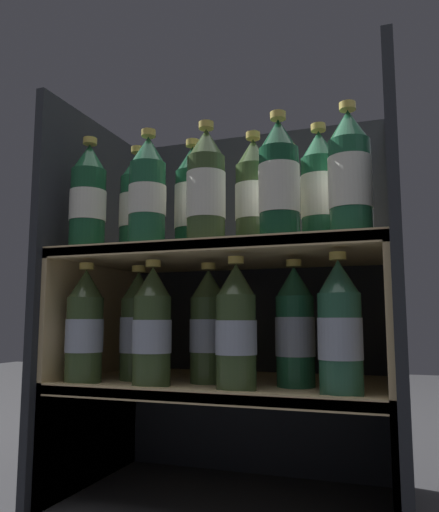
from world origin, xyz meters
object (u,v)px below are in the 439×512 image
object	(u,v)px
bottle_upper_back_2	(254,196)
bottle_lower_front_0	(85,328)
bottle_upper_back_1	(192,201)
bottle_upper_back_3	(320,190)
bottle_upper_front_0	(88,199)
bottle_lower_back_2	(295,329)
bottle_upper_front_4	(350,176)
bottle_upper_back_0	(137,205)
bottle_lower_front_2	(236,329)
bottle_lower_back_0	(138,328)
bottle_lower_back_1	(208,328)
bottle_upper_front_1	(147,194)
bottle_lower_front_3	(340,330)
bottle_upper_front_2	(207,189)
bottle_upper_front_3	(279,182)
bottle_lower_front_1	(152,328)

from	to	relation	value
bottle_upper_back_2	bottle_lower_front_0	distance (m)	0.46
bottle_lower_front_0	bottle_upper_back_1	bearing A→B (deg)	22.49
bottle_upper_back_2	bottle_upper_back_3	world-z (taller)	same
bottle_upper_front_0	bottle_lower_back_2	size ratio (longest dim) A/B	1.00
bottle_upper_front_4	bottle_upper_back_1	xyz separation A→B (m)	(-0.35, 0.09, -0.00)
bottle_upper_back_0	bottle_upper_back_1	xyz separation A→B (m)	(0.14, 0.00, -0.00)
bottle_lower_front_2	bottle_lower_back_0	size ratio (longest dim) A/B	1.00
bottle_upper_front_0	bottle_upper_back_1	world-z (taller)	same
bottle_upper_back_2	bottle_lower_back_1	bearing A→B (deg)	180.00
bottle_upper_back_3	bottle_lower_back_2	bearing A→B (deg)	180.00
bottle_upper_front_1	bottle_upper_back_0	size ratio (longest dim) A/B	1.00
bottle_lower_back_0	bottle_upper_back_1	bearing A→B (deg)	-0.00
bottle_lower_back_0	bottle_lower_back_1	bearing A→B (deg)	-0.00
bottle_upper_back_2	bottle_lower_front_0	world-z (taller)	bottle_upper_back_2
bottle_upper_front_1	bottle_upper_back_3	size ratio (longest dim) A/B	1.00
bottle_upper_back_2	bottle_lower_front_2	world-z (taller)	bottle_upper_back_2
bottle_lower_front_0	bottle_lower_front_3	xyz separation A→B (m)	(0.53, 0.00, -0.00)
bottle_upper_front_2	bottle_lower_back_2	size ratio (longest dim) A/B	1.00
bottle_lower_front_0	bottle_lower_back_1	size ratio (longest dim) A/B	1.00
bottle_upper_front_2	bottle_upper_back_3	bearing A→B (deg)	22.04
bottle_upper_front_0	bottle_lower_back_1	xyz separation A→B (m)	(0.25, 0.09, -0.28)
bottle_upper_front_3	bottle_lower_front_1	world-z (taller)	bottle_upper_front_3
bottle_upper_front_1	bottle_upper_front_4	xyz separation A→B (m)	(0.42, 0.00, -0.00)
bottle_upper_front_1	bottle_upper_back_1	distance (m)	0.11
bottle_upper_back_1	bottle_lower_front_0	world-z (taller)	bottle_upper_back_1
bottle_lower_front_1	bottle_upper_front_2	bearing A→B (deg)	0.00
bottle_upper_front_4	bottle_upper_back_1	size ratio (longest dim) A/B	1.00
bottle_lower_front_0	bottle_lower_back_1	xyz separation A→B (m)	(0.25, 0.09, 0.00)
bottle_upper_back_0	bottle_lower_front_2	world-z (taller)	bottle_upper_back_0
bottle_upper_front_0	bottle_lower_front_2	distance (m)	0.44
bottle_upper_front_0	bottle_lower_front_1	distance (m)	0.33
bottle_upper_back_3	bottle_lower_front_3	size ratio (longest dim) A/B	1.00
bottle_upper_back_0	bottle_lower_front_3	distance (m)	0.55
bottle_upper_front_3	bottle_upper_back_2	size ratio (longest dim) A/B	1.00
bottle_lower_front_2	bottle_upper_front_1	bearing A→B (deg)	180.00
bottle_upper_front_3	bottle_lower_front_1	size ratio (longest dim) A/B	1.00
bottle_lower_front_0	bottle_lower_back_1	world-z (taller)	same
bottle_upper_front_2	bottle_lower_front_1	bearing A→B (deg)	180.00
bottle_upper_front_1	bottle_lower_back_0	world-z (taller)	bottle_upper_front_1
bottle_lower_front_2	bottle_lower_front_3	bearing A→B (deg)	0.00
bottle_upper_front_3	bottle_lower_back_1	distance (m)	0.34
bottle_upper_front_1	bottle_upper_front_3	bearing A→B (deg)	0.00
bottle_upper_front_1	bottle_upper_front_2	bearing A→B (deg)	0.00
bottle_upper_front_4	bottle_upper_back_0	distance (m)	0.50
bottle_lower_front_2	bottle_lower_front_3	xyz separation A→B (m)	(0.19, 0.00, -0.00)
bottle_lower_front_2	bottle_upper_back_1	bearing A→B (deg)	145.77
bottle_upper_back_0	bottle_lower_front_3	xyz separation A→B (m)	(0.46, -0.09, -0.28)
bottle_upper_front_1	bottle_upper_front_3	distance (m)	0.28
bottle_upper_back_1	bottle_lower_back_2	bearing A→B (deg)	0.00
bottle_upper_front_2	bottle_upper_back_1	distance (m)	0.11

